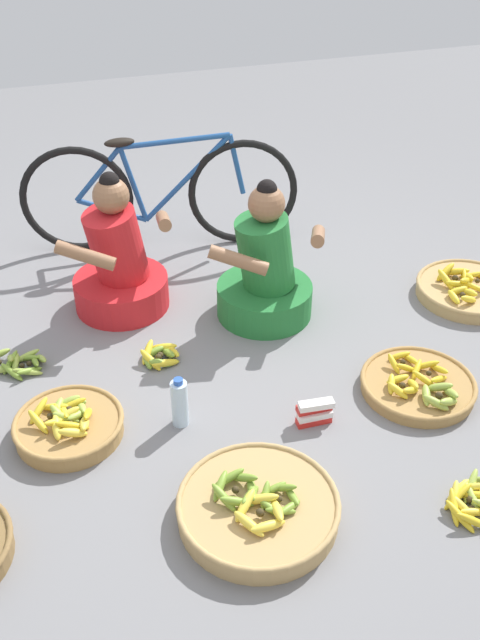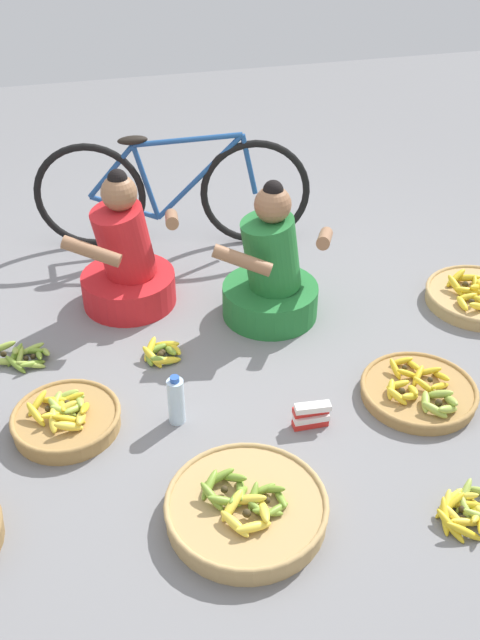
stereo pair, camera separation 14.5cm
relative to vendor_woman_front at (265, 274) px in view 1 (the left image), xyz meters
name	(u,v)px [view 1 (the left image)]	position (x,y,z in m)	size (l,w,h in m)	color
ground_plane	(228,355)	(-0.31, -0.30, -0.25)	(10.00, 10.00, 0.00)	slate
vendor_woman_front	(265,274)	(0.00, 0.00, 0.00)	(0.73, 0.52, 0.79)	#237233
vendor_woman_behind	(119,266)	(-0.73, 0.32, 0.00)	(0.67, 0.56, 0.80)	red
bicycle_leaning	(160,194)	(-0.35, 0.93, 0.11)	(1.68, 0.40, 0.73)	black
banana_basket_front_left	(69,425)	(-1.14, -0.62, -0.20)	(0.49, 0.49, 0.16)	#A87F47
banana_basket_near_vendor	(418,384)	(0.47, -0.85, -0.21)	(0.55, 0.55, 0.13)	#A87F47
banana_basket_front_right	(468,289)	(1.16, -0.20, -0.20)	(0.60, 0.60, 0.16)	tan
banana_basket_back_left	(258,507)	(-0.51, -1.32, -0.20)	(0.64, 0.64, 0.16)	tan
loose_bananas_front_center	(477,500)	(0.33, -1.54, -0.22)	(0.33, 0.28, 0.09)	gold
loose_bananas_mid_left	(16,363)	(-1.34, -0.07, -0.22)	(0.32, 0.25, 0.09)	olive
loose_bananas_back_center	(159,355)	(-0.65, -0.23, -0.22)	(0.22, 0.22, 0.09)	yellow
water_bottle	(180,403)	(-0.66, -0.71, -0.13)	(0.08, 0.08, 0.25)	silver
packet_carton_stack	(315,412)	(-0.08, -0.89, -0.19)	(0.17, 0.08, 0.12)	red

